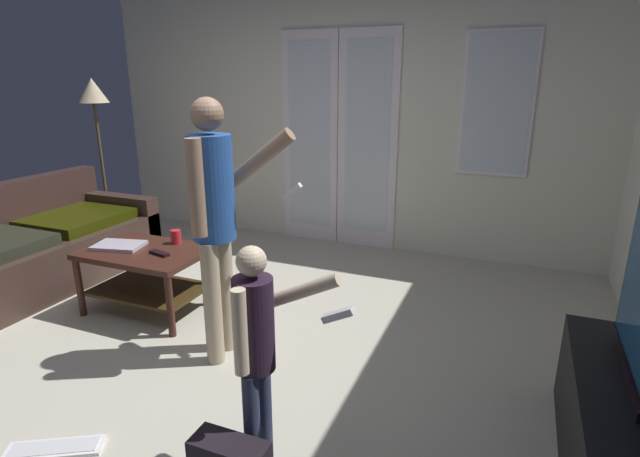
{
  "coord_description": "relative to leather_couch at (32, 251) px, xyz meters",
  "views": [
    {
      "loc": [
        1.74,
        -2.27,
        1.69
      ],
      "look_at": [
        0.77,
        0.09,
        0.91
      ],
      "focal_mm": 27.62,
      "sensor_mm": 36.0,
      "label": 1
    }
  ],
  "objects": [
    {
      "name": "person_child",
      "position": [
        2.81,
        -1.12,
        0.35
      ],
      "size": [
        0.48,
        0.3,
        1.06
      ],
      "color": "#2D344F",
      "rests_on": "ground_plane"
    },
    {
      "name": "ground_plane",
      "position": [
        2.0,
        -0.42,
        -0.3
      ],
      "size": [
        5.26,
        5.04,
        0.02
      ],
      "primitive_type": "cube",
      "color": "#B4AF9D"
    },
    {
      "name": "laptop_closed",
      "position": [
        1.04,
        -0.07,
        0.21
      ],
      "size": [
        0.39,
        0.31,
        0.03
      ],
      "primitive_type": "cube",
      "rotation": [
        0.0,
        0.0,
        0.24
      ],
      "color": "#B3ABBA",
      "rests_on": "coffee_table"
    },
    {
      "name": "floor_lamp",
      "position": [
        -0.32,
        1.18,
        1.15
      ],
      "size": [
        0.3,
        0.3,
        1.69
      ],
      "color": "#3B3227",
      "rests_on": "ground_plane"
    },
    {
      "name": "tv_stand",
      "position": [
        4.28,
        -0.66,
        -0.05
      ],
      "size": [
        0.44,
        1.36,
        0.48
      ],
      "color": "black",
      "rests_on": "ground_plane"
    },
    {
      "name": "person_adult",
      "position": [
        2.13,
        -0.37,
        0.67
      ],
      "size": [
        0.6,
        0.48,
        1.59
      ],
      "color": "tan",
      "rests_on": "ground_plane"
    },
    {
      "name": "tv_remote_black",
      "position": [
        1.43,
        -0.08,
        0.21
      ],
      "size": [
        0.18,
        0.09,
        0.02
      ],
      "primitive_type": "cube",
      "rotation": [
        0.0,
        0.0,
        -0.22
      ],
      "color": "black",
      "rests_on": "coffee_table"
    },
    {
      "name": "leather_couch",
      "position": [
        0.0,
        0.0,
        0.0
      ],
      "size": [
        0.93,
        2.03,
        0.83
      ],
      "color": "#382821",
      "rests_on": "ground_plane"
    },
    {
      "name": "loose_keyboard",
      "position": [
        1.85,
        -1.4,
        -0.28
      ],
      "size": [
        0.45,
        0.33,
        0.02
      ],
      "color": "white",
      "rests_on": "ground_plane"
    },
    {
      "name": "coffee_table",
      "position": [
        1.26,
        -0.04,
        0.06
      ],
      "size": [
        0.88,
        0.6,
        0.48
      ],
      "color": "#3B1D15",
      "rests_on": "ground_plane"
    },
    {
      "name": "wall_back_with_doors",
      "position": [
        2.03,
        2.06,
        1.02
      ],
      "size": [
        5.26,
        0.09,
        2.69
      ],
      "color": "silver",
      "rests_on": "ground_plane"
    },
    {
      "name": "cup_near_edge",
      "position": [
        1.38,
        0.17,
        0.25
      ],
      "size": [
        0.08,
        0.08,
        0.11
      ],
      "primitive_type": "cylinder",
      "color": "red",
      "rests_on": "coffee_table"
    }
  ]
}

